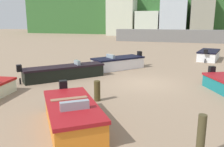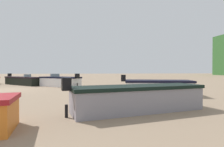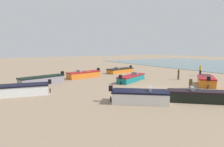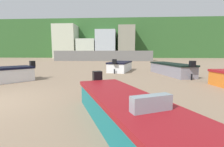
% 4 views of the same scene
% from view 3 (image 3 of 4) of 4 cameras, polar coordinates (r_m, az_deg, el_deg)
% --- Properties ---
extents(ground_plane, '(160.00, 160.00, 0.00)m').
position_cam_3_polar(ground_plane, '(18.56, 11.73, -4.94)').
color(ground_plane, '#937A61').
extents(boat_teal_0, '(3.30, 5.17, 1.09)m').
position_cam_3_polar(boat_teal_0, '(23.09, 5.87, -1.39)').
color(boat_teal_0, '#16757A').
rests_on(boat_teal_0, ground).
extents(boat_white_1, '(2.48, 4.28, 1.23)m').
position_cam_3_polar(boat_white_1, '(17.95, -24.79, -4.39)').
color(boat_white_1, white).
rests_on(boat_white_1, ground).
extents(boat_white_2, '(3.86, 4.16, 1.23)m').
position_cam_3_polar(boat_white_2, '(14.08, 8.41, -6.88)').
color(boat_white_2, silver).
rests_on(boat_white_2, ground).
extents(boat_grey_3, '(2.52, 5.25, 1.26)m').
position_cam_3_polar(boat_grey_3, '(22.31, -20.29, -1.92)').
color(boat_grey_3, gray).
rests_on(boat_grey_3, ground).
extents(boat_orange_4, '(2.24, 5.10, 1.18)m').
position_cam_3_polar(boat_orange_4, '(26.13, -8.44, -0.29)').
color(boat_orange_4, orange).
rests_on(boat_orange_4, ground).
extents(boat_black_5, '(4.44, 4.65, 1.17)m').
position_cam_3_polar(boat_black_5, '(15.68, 26.14, -6.21)').
color(boat_black_5, black).
rests_on(boat_black_5, ground).
extents(boat_orange_6, '(3.49, 3.94, 1.22)m').
position_cam_3_polar(boat_orange_6, '(22.85, 26.49, -2.05)').
color(boat_orange_6, orange).
rests_on(boat_orange_6, ground).
extents(boat_orange_7, '(2.53, 5.27, 1.05)m').
position_cam_3_polar(boat_orange_7, '(31.23, 2.55, 0.93)').
color(boat_orange_7, orange).
rests_on(boat_orange_7, ground).
extents(mooring_post_near_water, '(0.22, 0.22, 1.27)m').
position_cam_3_polar(mooring_post_near_water, '(25.75, 19.39, -0.31)').
color(mooring_post_near_water, '#433C24').
rests_on(mooring_post_near_water, ground).
extents(mooring_post_mid_beach, '(0.29, 0.29, 0.96)m').
position_cam_3_polar(mooring_post_mid_beach, '(20.35, 22.62, -2.89)').
color(mooring_post_mid_beach, '#433A1D').
rests_on(mooring_post_mid_beach, ground).
extents(beach_walker_distant, '(0.39, 0.54, 1.62)m').
position_cam_3_polar(beach_walker_distant, '(30.38, 25.08, 1.14)').
color(beach_walker_distant, '#26172B').
rests_on(beach_walker_distant, ground).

